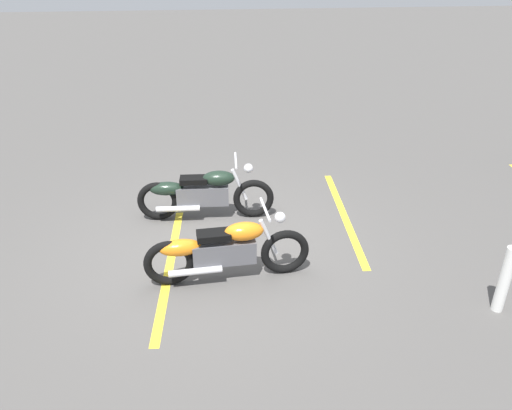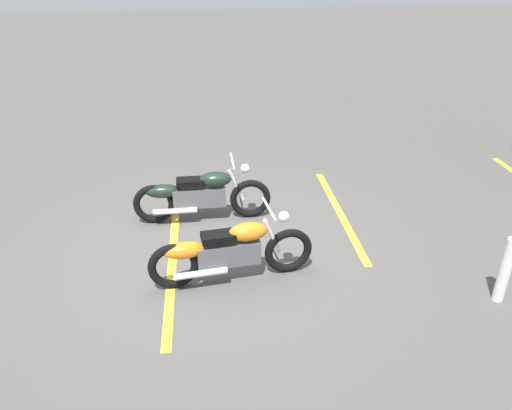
% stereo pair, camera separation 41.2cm
% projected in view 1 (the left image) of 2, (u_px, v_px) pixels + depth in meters
% --- Properties ---
extents(ground_plane, '(60.00, 60.00, 0.00)m').
position_uv_depth(ground_plane, '(220.00, 245.00, 7.55)').
color(ground_plane, '#514F4C').
extents(motorcycle_bright_foreground, '(2.23, 0.62, 1.04)m').
position_uv_depth(motorcycle_bright_foreground, '(224.00, 250.00, 6.57)').
color(motorcycle_bright_foreground, black).
rests_on(motorcycle_bright_foreground, ground).
extents(motorcycle_dark_foreground, '(2.23, 0.62, 1.04)m').
position_uv_depth(motorcycle_dark_foreground, '(202.00, 193.00, 8.07)').
color(motorcycle_dark_foreground, black).
rests_on(motorcycle_dark_foreground, ground).
extents(bollard_post, '(0.14, 0.14, 0.91)m').
position_uv_depth(bollard_post, '(505.00, 280.00, 6.01)').
color(bollard_post, white).
rests_on(bollard_post, ground).
extents(parking_stripe_near, '(0.32, 3.20, 0.01)m').
position_uv_depth(parking_stripe_near, '(169.00, 267.00, 7.03)').
color(parking_stripe_near, yellow).
rests_on(parking_stripe_near, ground).
extents(parking_stripe_mid, '(0.32, 3.20, 0.01)m').
position_uv_depth(parking_stripe_mid, '(344.00, 215.00, 8.35)').
color(parking_stripe_mid, yellow).
rests_on(parking_stripe_mid, ground).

